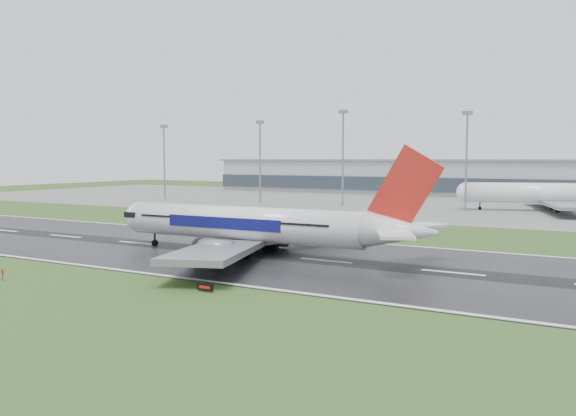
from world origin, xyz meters
The scene contains 11 objects.
ground centered at (0.00, 0.00, 0.00)m, with size 520.00×520.00×0.00m, color #2B4B1B.
runway centered at (0.00, 0.00, 0.05)m, with size 400.00×45.00×0.10m, color black.
apron centered at (0.00, 125.00, 0.04)m, with size 400.00×130.00×0.08m, color slate.
terminal centered at (0.00, 185.00, 7.50)m, with size 240.00×36.00×15.00m, color #989AA3.
main_airliner centered at (8.52, -0.51, 8.75)m, with size 58.58×55.79×17.29m, color silver, non-canonical shape.
parked_airliner centered at (41.52, 114.12, 8.92)m, with size 60.34×56.18×17.69m, color white, non-canonical shape.
runway_sign centered at (16.80, -26.77, 0.52)m, with size 2.30×0.26×1.04m, color black, non-canonical shape.
floodmast_0 centered at (-100.87, 100.00, 14.18)m, with size 0.64×0.64×28.36m, color gray.
floodmast_1 centered at (-55.38, 100.00, 14.34)m, with size 0.64×0.64×28.69m, color gray.
floodmast_2 centered at (-22.48, 100.00, 15.57)m, with size 0.64×0.64×31.14m, color gray.
floodmast_3 centered at (18.41, 100.00, 14.61)m, with size 0.64×0.64×29.22m, color gray.
Camera 1 is at (60.77, -83.73, 16.19)m, focal length 37.18 mm.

